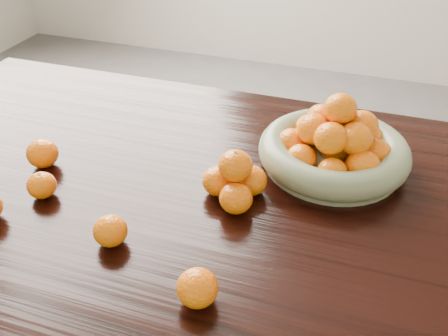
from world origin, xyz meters
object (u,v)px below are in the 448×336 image
(orange_pyramid, at_px, (235,181))
(dining_table, at_px, (236,225))
(fruit_bowl, at_px, (335,147))
(loose_orange_0, at_px, (42,185))

(orange_pyramid, bearing_deg, dining_table, 92.18)
(dining_table, xyz_separation_m, fruit_bowl, (0.18, 0.18, 0.14))
(fruit_bowl, relative_size, orange_pyramid, 2.50)
(fruit_bowl, height_order, orange_pyramid, fruit_bowl)
(fruit_bowl, xyz_separation_m, loose_orange_0, (-0.59, -0.32, -0.02))
(fruit_bowl, bearing_deg, dining_table, -134.99)
(dining_table, height_order, orange_pyramid, orange_pyramid)
(dining_table, relative_size, orange_pyramid, 14.08)
(fruit_bowl, distance_m, orange_pyramid, 0.27)
(fruit_bowl, distance_m, loose_orange_0, 0.67)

